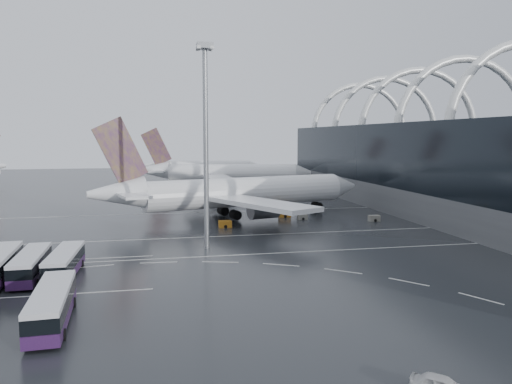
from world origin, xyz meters
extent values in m
plane|color=black|center=(0.00, 0.00, 0.00)|extent=(420.00, 420.00, 0.00)
cube|color=#535457|center=(62.00, 20.00, 3.00)|extent=(42.00, 160.00, 6.00)
cube|color=black|center=(62.00, 20.00, 13.00)|extent=(42.00, 160.00, 14.00)
torus|color=white|center=(58.00, 28.00, 18.00)|extent=(33.80, 1.80, 33.80)
torus|color=white|center=(58.00, 47.00, 18.00)|extent=(33.80, 1.80, 33.80)
torus|color=white|center=(58.00, 66.00, 18.00)|extent=(33.80, 1.80, 33.80)
torus|color=white|center=(58.00, 85.00, 18.00)|extent=(33.80, 1.80, 33.80)
cube|color=beige|center=(0.00, -2.00, 0.01)|extent=(120.00, 0.25, 0.01)
cube|color=beige|center=(0.00, 12.00, 0.01)|extent=(120.00, 0.25, 0.01)
cube|color=beige|center=(0.00, 40.00, 0.01)|extent=(120.00, 0.25, 0.01)
cube|color=beige|center=(-24.00, -16.00, 0.01)|extent=(28.00, 0.25, 0.01)
cube|color=beige|center=(-24.00, 0.00, 0.01)|extent=(28.00, 0.25, 0.01)
cylinder|color=white|center=(9.80, 31.84, 5.40)|extent=(44.26, 17.70, 6.14)
cone|color=white|center=(34.17, 38.58, 5.40)|extent=(7.76, 7.61, 6.14)
cone|color=white|center=(-16.61, 24.53, 6.46)|extent=(11.84, 8.74, 6.14)
cube|color=#431867|center=(-15.59, 24.82, 14.29)|extent=(10.00, 3.33, 13.02)
cube|color=white|center=(-14.57, 25.10, 6.46)|extent=(9.67, 19.64, 0.53)
cube|color=white|center=(9.25, 17.95, 4.76)|extent=(18.78, 26.91, 0.85)
cube|color=white|center=(2.19, 43.47, 4.76)|extent=(9.00, 26.87, 0.85)
cylinder|color=slate|center=(11.32, 22.37, 2.86)|extent=(6.57, 5.02, 3.60)
cylinder|color=slate|center=(6.24, 40.74, 2.86)|extent=(6.57, 5.02, 3.60)
cube|color=black|center=(5.72, 30.71, 1.16)|extent=(14.05, 9.92, 2.33)
cylinder|color=white|center=(15.75, 89.10, 5.18)|extent=(41.39, 12.46, 5.89)
cone|color=white|center=(38.98, 85.29, 5.18)|extent=(6.97, 6.81, 5.89)
cone|color=white|center=(-9.48, 93.25, 6.20)|extent=(10.98, 7.46, 5.89)
cube|color=#431867|center=(-8.48, 93.08, 13.72)|extent=(9.76, 2.19, 12.49)
cube|color=white|center=(-7.48, 92.92, 6.20)|extent=(7.48, 18.79, 0.51)
cube|color=white|center=(9.68, 77.22, 4.57)|extent=(8.29, 25.71, 0.81)
cube|color=white|center=(13.80, 102.30, 4.57)|extent=(15.87, 26.26, 0.81)
cylinder|color=slate|center=(13.26, 80.24, 2.74)|extent=(6.08, 4.32, 3.46)
cylinder|color=slate|center=(16.23, 98.29, 2.74)|extent=(6.08, 4.32, 3.46)
cube|color=black|center=(11.74, 89.76, 1.12)|extent=(13.09, 8.40, 2.24)
cylinder|color=white|center=(13.16, 137.83, 4.49)|extent=(34.37, 6.12, 5.11)
cone|color=white|center=(32.91, 137.25, 4.49)|extent=(5.43, 5.26, 5.11)
cone|color=white|center=(-8.36, 138.47, 5.37)|extent=(8.95, 5.37, 5.11)
cube|color=#431867|center=(-7.48, 138.44, 11.89)|extent=(8.49, 0.78, 10.83)
cube|color=white|center=(-6.60, 138.42, 5.37)|extent=(4.43, 15.96, 0.44)
cube|color=white|center=(9.31, 126.94, 3.96)|extent=(10.00, 22.76, 0.70)
cube|color=white|center=(9.96, 148.94, 3.96)|extent=(11.20, 22.85, 0.70)
cylinder|color=slate|center=(12.04, 129.94, 2.38)|extent=(4.93, 3.14, 2.99)
cylinder|color=slate|center=(12.51, 145.78, 2.38)|extent=(4.93, 3.14, 2.99)
cube|color=black|center=(9.64, 137.94, 0.97)|extent=(10.73, 5.95, 1.94)
cylinder|color=black|center=(-26.44, -12.42, 0.51)|extent=(0.40, 1.03, 1.02)
cylinder|color=black|center=(-26.81, -3.95, 0.51)|extent=(0.40, 1.03, 1.02)
cube|color=#2F143F|center=(-24.43, -8.55, 0.87)|extent=(3.06, 12.56, 1.06)
cube|color=black|center=(-24.43, -8.55, 2.02)|extent=(3.11, 12.31, 1.25)
cube|color=silver|center=(-24.43, -8.55, 2.86)|extent=(3.06, 12.56, 0.43)
cylinder|color=black|center=(-23.00, -12.52, 0.48)|extent=(0.36, 0.97, 0.96)
cylinder|color=black|center=(-25.68, -12.58, 0.48)|extent=(0.36, 0.97, 0.96)
cylinder|color=black|center=(-23.18, -4.52, 0.48)|extent=(0.36, 0.97, 0.96)
cylinder|color=black|center=(-25.85, -4.58, 0.48)|extent=(0.36, 0.97, 0.96)
cube|color=#2F143F|center=(-20.56, -8.44, 0.87)|extent=(3.20, 12.63, 1.06)
cube|color=black|center=(-20.56, -8.44, 2.03)|extent=(3.24, 12.38, 1.25)
cube|color=silver|center=(-20.56, -8.44, 2.87)|extent=(3.20, 12.63, 0.43)
cylinder|color=black|center=(-19.35, -12.50, 0.48)|extent=(0.37, 0.98, 0.97)
cylinder|color=black|center=(-22.03, -12.41, 0.48)|extent=(0.37, 0.98, 0.97)
cylinder|color=black|center=(-19.09, -4.47, 0.48)|extent=(0.37, 0.98, 0.97)
cylinder|color=black|center=(-21.78, -4.39, 0.48)|extent=(0.37, 0.98, 0.97)
cube|color=#2F143F|center=(-18.99, -24.90, 0.91)|extent=(3.59, 13.33, 1.12)
cube|color=black|center=(-18.99, -24.90, 2.13)|extent=(3.64, 13.07, 1.32)
cube|color=silver|center=(-18.99, -24.90, 3.02)|extent=(3.59, 13.33, 0.46)
cylinder|color=black|center=(-17.37, -29.05, 0.51)|extent=(0.40, 1.03, 1.02)
cylinder|color=black|center=(-20.19, -29.19, 0.51)|extent=(0.40, 1.03, 1.02)
cylinder|color=black|center=(-17.79, -20.62, 0.51)|extent=(0.40, 1.03, 1.02)
cylinder|color=black|center=(-20.61, -20.75, 0.51)|extent=(0.40, 1.03, 1.02)
cylinder|color=gray|center=(-1.82, 3.54, 14.99)|extent=(0.75, 0.75, 29.98)
cube|color=gray|center=(-1.82, 3.54, 30.30)|extent=(2.36, 2.36, 0.86)
cube|color=white|center=(-1.82, 3.54, 29.98)|extent=(2.14, 2.14, 0.43)
cube|color=slate|center=(20.35, 25.91, 0.54)|extent=(1.99, 1.18, 1.09)
cube|color=#AB6716|center=(3.40, 20.18, 0.65)|extent=(2.39, 1.41, 1.30)
cube|color=slate|center=(33.95, 21.03, 0.61)|extent=(2.22, 1.31, 1.21)
cube|color=#AB6716|center=(17.54, 29.79, 0.67)|extent=(2.47, 1.46, 1.35)
camera|label=1|loc=(-9.70, -71.70, 17.02)|focal=35.00mm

